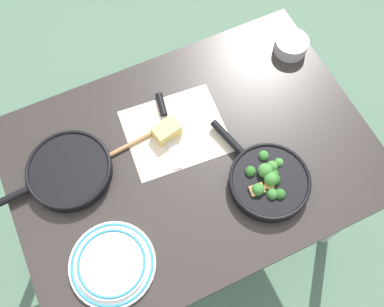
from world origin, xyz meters
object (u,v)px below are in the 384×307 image
Objects in this scene: skillet_eggs at (69,171)px; grater_knife at (165,119)px; cheese_block at (167,131)px; dinner_plate_stack at (112,264)px; skillet_broccoli at (268,180)px; wooden_spoon at (112,154)px; prep_bowl_steel at (291,45)px.

skillet_eggs reaches higher than grater_knife.
cheese_block is 0.38× the size of dinner_plate_stack.
wooden_spoon is at bearing 39.41° from skillet_broccoli.
cheese_block is 0.45m from dinner_plate_stack.
prep_bowl_steel is at bearing -176.81° from wooden_spoon.
grater_knife is at bearing -175.48° from skillet_eggs.
cheese_block is at bearing 22.12° from skillet_broccoli.
cheese_block reaches higher than dinner_plate_stack.
skillet_eggs is 0.34m from cheese_block.
prep_bowl_steel is (-0.86, -0.45, 0.01)m from dinner_plate_stack.
prep_bowl_steel is (-0.33, -0.42, -0.00)m from skillet_broccoli.
cheese_block is at bearing -6.17° from grater_knife.
cheese_block is at bearing -134.32° from dinner_plate_stack.
prep_bowl_steel is (-0.88, -0.12, 0.00)m from skillet_eggs.
skillet_eggs is 0.33m from dinner_plate_stack.
wooden_spoon is at bearing 9.21° from prep_bowl_steel.
skillet_eggs is 3.32× the size of prep_bowl_steel.
grater_knife is at bearing 8.21° from prep_bowl_steel.
skillet_broccoli is 3.29× the size of prep_bowl_steel.
skillet_eggs is at bearing -4.34° from wooden_spoon.
cheese_block reaches higher than skillet_eggs.
wooden_spoon is 0.74m from prep_bowl_steel.
prep_bowl_steel reaches higher than skillet_eggs.
wooden_spoon is 3.97× the size of cheese_block.
grater_knife reaches higher than wooden_spoon.
skillet_eggs is at bearing -71.36° from grater_knife.
dinner_plate_stack is (-0.02, 0.32, -0.01)m from skillet_eggs.
prep_bowl_steel reaches higher than wooden_spoon.
grater_knife is 2.92× the size of cheese_block.
skillet_broccoli is at bearing 137.40° from wooden_spoon.
dinner_plate_stack is at bearing 90.49° from skillet_eggs.
grater_knife is 0.53m from prep_bowl_steel.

